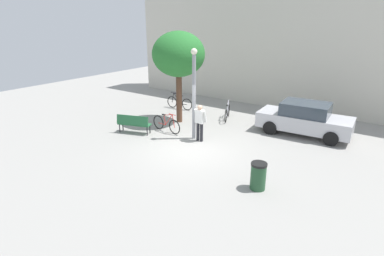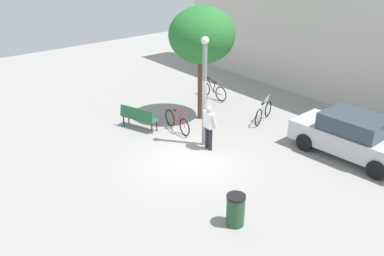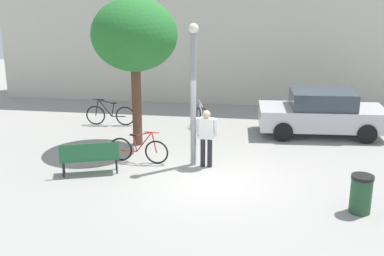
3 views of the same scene
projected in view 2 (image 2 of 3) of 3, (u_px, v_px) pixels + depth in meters
The scene contains 11 objects.
ground_plane at pixel (191, 159), 15.15m from camera, with size 36.00×36.00×0.00m, color gray.
building_facade at pixel (355, 22), 18.92m from camera, with size 19.94×2.00×7.33m, color beige.
lamppost at pixel (205, 87), 15.26m from camera, with size 0.28×0.28×4.05m.
person_by_lamppost at pixel (209, 125), 15.46m from camera, with size 0.60×0.31×1.67m.
park_bench at pixel (138, 116), 17.24m from camera, with size 1.67×0.97×0.92m.
plaza_tree at pixel (202, 36), 17.09m from camera, with size 2.65×2.65×4.67m.
bicycle_black at pixel (213, 90), 20.58m from camera, with size 1.81×0.13×0.97m.
bicycle_red at pixel (177, 122), 17.15m from camera, with size 1.81×0.22×0.97m.
bicycle_silver at pixel (264, 112), 18.06m from camera, with size 0.71×1.70×0.97m.
parked_car_silver at pixel (353, 136), 15.03m from camera, with size 4.29×2.01×1.55m.
trash_bin at pixel (236, 210), 11.56m from camera, with size 0.52×0.52×0.91m.
Camera 2 is at (10.44, -8.35, 7.20)m, focal length 40.56 mm.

